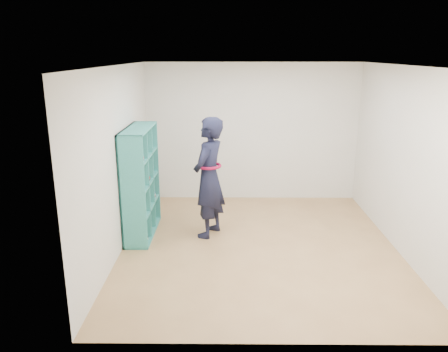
{
  "coord_description": "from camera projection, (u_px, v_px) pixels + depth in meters",
  "views": [
    {
      "loc": [
        -0.46,
        -5.93,
        2.77
      ],
      "look_at": [
        -0.52,
        0.3,
        1.0
      ],
      "focal_mm": 35.0,
      "sensor_mm": 36.0,
      "label": 1
    }
  ],
  "objects": [
    {
      "name": "bookshelf",
      "position": [
        139.0,
        183.0,
        6.71
      ],
      "size": [
        0.37,
        1.27,
        1.69
      ],
      "color": "teal",
      "rests_on": "floor"
    },
    {
      "name": "ceiling",
      "position": [
        263.0,
        66.0,
        5.75
      ],
      "size": [
        4.5,
        4.5,
        0.0
      ],
      "primitive_type": "plane",
      "color": "white",
      "rests_on": "wall_back"
    },
    {
      "name": "floor",
      "position": [
        259.0,
        246.0,
        6.46
      ],
      "size": [
        4.5,
        4.5,
        0.0
      ],
      "primitive_type": "plane",
      "color": "#9B7246",
      "rests_on": "ground"
    },
    {
      "name": "smartphone",
      "position": [
        203.0,
        168.0,
        6.72
      ],
      "size": [
        0.02,
        0.09,
        0.12
      ],
      "rotation": [
        0.4,
        0.0,
        -0.1
      ],
      "color": "silver",
      "rests_on": "person"
    },
    {
      "name": "wall_back",
      "position": [
        252.0,
        133.0,
        8.27
      ],
      "size": [
        4.0,
        0.02,
        2.6
      ],
      "primitive_type": "cube",
      "color": "silver",
      "rests_on": "floor"
    },
    {
      "name": "wall_left",
      "position": [
        118.0,
        161.0,
        6.12
      ],
      "size": [
        0.02,
        4.5,
        2.6
      ],
      "primitive_type": "cube",
      "color": "silver",
      "rests_on": "floor"
    },
    {
      "name": "wall_right",
      "position": [
        404.0,
        162.0,
        6.09
      ],
      "size": [
        0.02,
        4.5,
        2.6
      ],
      "primitive_type": "cube",
      "color": "silver",
      "rests_on": "floor"
    },
    {
      "name": "person",
      "position": [
        209.0,
        178.0,
        6.63
      ],
      "size": [
        0.67,
        0.8,
        1.86
      ],
      "rotation": [
        0.0,
        0.0,
        -1.97
      ],
      "color": "black",
      "rests_on": "floor"
    },
    {
      "name": "wall_front",
      "position": [
        279.0,
        221.0,
        3.94
      ],
      "size": [
        4.0,
        0.02,
        2.6
      ],
      "primitive_type": "cube",
      "color": "silver",
      "rests_on": "floor"
    }
  ]
}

